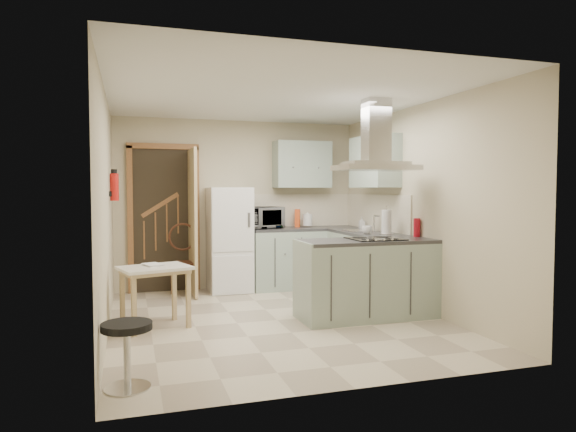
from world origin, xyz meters
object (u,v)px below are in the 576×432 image
object	(u,v)px
bentwood_chair	(184,263)
drop_leaf_table	(155,297)
microwave	(262,218)
fridge	(229,240)
peninsula	(367,278)
extractor_hood	(376,168)
stool	(127,355)

from	to	relation	value
bentwood_chair	drop_leaf_table	bearing A→B (deg)	-105.11
microwave	bentwood_chair	bearing A→B (deg)	170.01
bentwood_chair	microwave	xyz separation A→B (m)	(1.15, 0.16, 0.60)
fridge	peninsula	bearing A→B (deg)	-58.26
fridge	extractor_hood	size ratio (longest dim) A/B	1.67
stool	microwave	bearing A→B (deg)	60.84
fridge	microwave	xyz separation A→B (m)	(0.48, 0.00, 0.31)
fridge	peninsula	distance (m)	2.35
peninsula	stool	bearing A→B (deg)	-151.88
peninsula	drop_leaf_table	bearing A→B (deg)	173.73
drop_leaf_table	stool	distance (m)	1.69
peninsula	extractor_hood	world-z (taller)	extractor_hood
fridge	drop_leaf_table	world-z (taller)	fridge
fridge	peninsula	size ratio (longest dim) A/B	0.97
peninsula	stool	xyz separation A→B (m)	(-2.63, -1.41, -0.20)
microwave	stool	bearing A→B (deg)	-137.03
drop_leaf_table	stool	world-z (taller)	drop_leaf_table
drop_leaf_table	bentwood_chair	bearing A→B (deg)	57.02
stool	extractor_hood	bearing A→B (deg)	27.24
extractor_hood	drop_leaf_table	size ratio (longest dim) A/B	1.29
fridge	bentwood_chair	bearing A→B (deg)	-166.76
bentwood_chair	microwave	bearing A→B (deg)	9.14
fridge	microwave	distance (m)	0.57
drop_leaf_table	extractor_hood	bearing A→B (deg)	-22.63
peninsula	drop_leaf_table	world-z (taller)	peninsula
bentwood_chair	stool	distance (m)	3.32
drop_leaf_table	stool	bearing A→B (deg)	-116.22
extractor_hood	microwave	size ratio (longest dim) A/B	1.58
drop_leaf_table	microwave	xyz separation A→B (m)	(1.61, 1.72, 0.73)
stool	fridge	bearing A→B (deg)	67.44
extractor_hood	microwave	xyz separation A→B (m)	(-0.84, 1.98, -0.66)
extractor_hood	microwave	distance (m)	2.25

